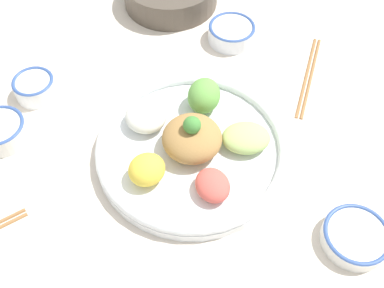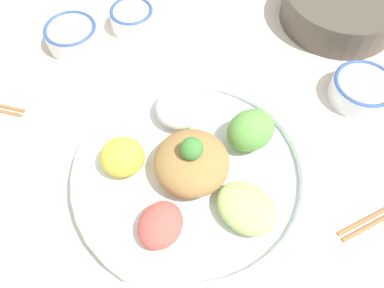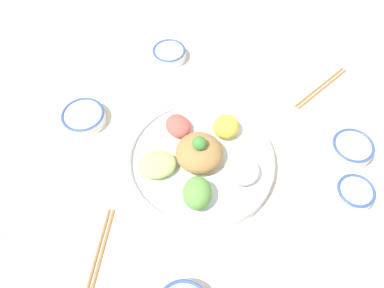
# 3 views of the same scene
# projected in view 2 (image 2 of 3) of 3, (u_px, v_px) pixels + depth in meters

# --- Properties ---
(ground_plane) EXTENTS (2.40, 2.40, 0.00)m
(ground_plane) POSITION_uv_depth(u_px,v_px,m) (202.00, 179.00, 0.58)
(ground_plane) COLOR silver
(salad_platter) EXTENTS (0.36, 0.36, 0.10)m
(salad_platter) POSITION_uv_depth(u_px,v_px,m) (193.00, 167.00, 0.56)
(salad_platter) COLOR white
(salad_platter) RESTS_ON ground_plane
(rice_bowl_blue) EXTENTS (0.08, 0.08, 0.04)m
(rice_bowl_blue) POSITION_uv_depth(u_px,v_px,m) (132.00, 18.00, 0.73)
(rice_bowl_blue) COLOR white
(rice_bowl_blue) RESTS_ON ground_plane
(rice_bowl_plain) EXTENTS (0.10, 0.10, 0.04)m
(rice_bowl_plain) POSITION_uv_depth(u_px,v_px,m) (72.00, 35.00, 0.71)
(rice_bowl_plain) COLOR white
(rice_bowl_plain) RESTS_ON ground_plane
(sauce_bowl_far) EXTENTS (0.11, 0.11, 0.04)m
(sauce_bowl_far) POSITION_uv_depth(u_px,v_px,m) (362.00, 89.00, 0.64)
(sauce_bowl_far) COLOR white
(sauce_bowl_far) RESTS_ON ground_plane
(side_serving_bowl) EXTENTS (0.23, 0.23, 0.06)m
(side_serving_bowl) POSITION_uv_depth(u_px,v_px,m) (342.00, 5.00, 0.74)
(side_serving_bowl) COLOR #51473D
(side_serving_bowl) RESTS_ON ground_plane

